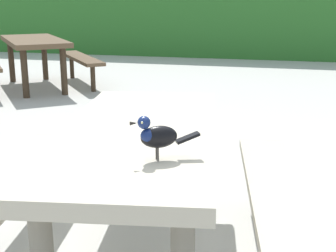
{
  "coord_description": "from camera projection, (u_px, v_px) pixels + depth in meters",
  "views": [
    {
      "loc": [
        0.59,
        -2.05,
        1.38
      ],
      "look_at": [
        0.12,
        -0.13,
        0.84
      ],
      "focal_mm": 51.46,
      "sensor_mm": 36.0,
      "label": 1
    }
  ],
  "objects": [
    {
      "name": "hedge_wall",
      "position": [
        264.0,
        13.0,
        11.15
      ],
      "size": [
        28.0,
        2.1,
        1.9
      ],
      "primitive_type": "cube",
      "color": "#2D6B28",
      "rests_on": "ground"
    },
    {
      "name": "picnic_table_foreground",
      "position": [
        139.0,
        163.0,
        2.44
      ],
      "size": [
        1.92,
        1.95,
        0.74
      ],
      "color": "#B2A893",
      "rests_on": "ground"
    },
    {
      "name": "bird_grackle",
      "position": [
        156.0,
        135.0,
        1.9
      ],
      "size": [
        0.26,
        0.17,
        0.18
      ],
      "color": "black",
      "rests_on": "picnic_table_foreground"
    },
    {
      "name": "picnic_table_mid_left",
      "position": [
        35.0,
        51.0,
        7.2
      ],
      "size": [
        2.38,
        2.38,
        0.74
      ],
      "color": "brown",
      "rests_on": "ground"
    }
  ]
}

